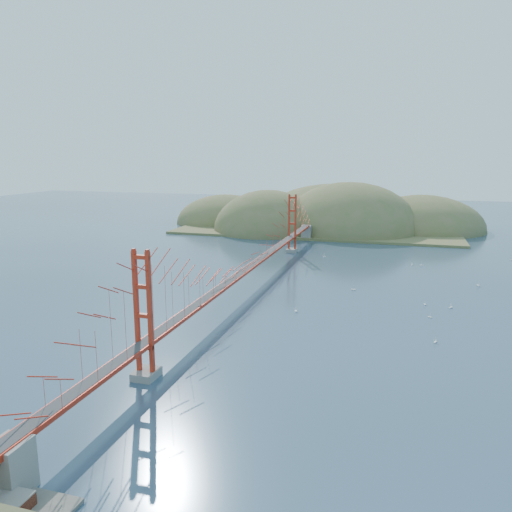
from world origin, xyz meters
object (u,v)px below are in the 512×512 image
(bridge, at_px, (248,243))
(sailboat_1, at_px, (478,285))
(sailboat_2, at_px, (430,317))
(sailboat_0, at_px, (296,310))

(bridge, height_order, sailboat_1, bridge)
(sailboat_2, bearing_deg, sailboat_1, 66.61)
(sailboat_2, xyz_separation_m, sailboat_1, (7.63, 17.63, 0.02))
(bridge, height_order, sailboat_0, bridge)
(sailboat_1, bearing_deg, bridge, -159.61)
(sailboat_0, distance_m, sailboat_1, 31.05)
(bridge, bearing_deg, sailboat_0, -41.51)
(bridge, relative_size, sailboat_0, 129.57)
(bridge, xyz_separation_m, sailboat_0, (8.83, -7.81, -6.85))
(sailboat_1, bearing_deg, sailboat_2, -113.39)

